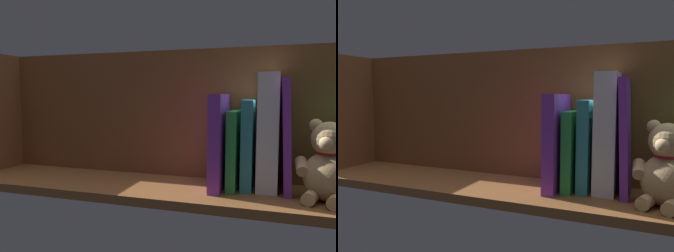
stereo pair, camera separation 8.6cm
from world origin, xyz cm
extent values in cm
cube|color=brown|center=(0.00, 0.00, -1.10)|extent=(115.92, 25.72, 2.20)
cube|color=brown|center=(0.00, -10.61, 17.87)|extent=(115.92, 1.50, 35.75)
cube|color=brown|center=(55.96, 0.00, 17.87)|extent=(2.40, 19.72, 35.75)
ellipsoid|color=tan|center=(-37.28, 2.13, 5.44)|extent=(12.62, 11.91, 10.87)
sphere|color=tan|center=(-37.28, 2.13, 13.67)|extent=(7.47, 7.47, 7.47)
sphere|color=tan|center=(-34.60, 1.29, 16.47)|extent=(2.89, 2.89, 2.89)
sphere|color=#DBB77F|center=(-36.33, 5.16, 13.11)|extent=(2.89, 2.89, 2.89)
cylinder|color=tan|center=(-31.94, 1.88, 7.34)|extent=(2.79, 5.45, 4.02)
cylinder|color=tan|center=(-38.23, 7.27, 1.44)|extent=(3.97, 4.75, 2.89)
cylinder|color=tan|center=(-33.56, 5.80, 1.44)|extent=(3.97, 4.75, 2.89)
torus|color=red|center=(-37.28, 2.13, 10.70)|extent=(6.22, 6.22, 0.85)
cube|color=purple|center=(-28.71, -3.12, 13.48)|extent=(2.78, 12.68, 27.01)
cube|color=white|center=(-24.50, -3.68, 14.18)|extent=(4.89, 11.36, 28.37)
cube|color=teal|center=(-19.82, -3.52, 10.97)|extent=(2.76, 11.89, 21.96)
cube|color=green|center=(-16.42, -2.81, 9.64)|extent=(2.32, 13.30, 19.27)
cube|color=purple|center=(-12.91, -1.56, 11.67)|extent=(2.96, 15.79, 23.35)
camera|label=1|loc=(-26.76, 81.11, 22.89)|focal=35.95mm
camera|label=2|loc=(-34.75, 78.02, 22.89)|focal=35.95mm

